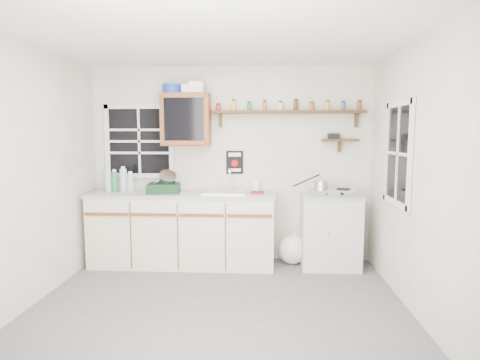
{
  "coord_description": "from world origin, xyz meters",
  "views": [
    {
      "loc": [
        0.42,
        -3.59,
        1.65
      ],
      "look_at": [
        0.18,
        0.55,
        1.17
      ],
      "focal_mm": 30.0,
      "sensor_mm": 36.0,
      "label": 1
    }
  ],
  "objects_px": {
    "hotplate": "(332,192)",
    "right_cabinet": "(330,231)",
    "main_cabinet": "(183,229)",
    "upper_cabinet": "(186,120)",
    "dish_rack": "(165,185)",
    "spice_shelf": "(288,111)"
  },
  "relations": [
    {
      "from": "main_cabinet",
      "to": "upper_cabinet",
      "type": "bearing_deg",
      "value": 76.32
    },
    {
      "from": "dish_rack",
      "to": "spice_shelf",
      "type": "bearing_deg",
      "value": 3.2
    },
    {
      "from": "right_cabinet",
      "to": "hotplate",
      "type": "height_order",
      "value": "hotplate"
    },
    {
      "from": "spice_shelf",
      "to": "dish_rack",
      "type": "bearing_deg",
      "value": -171.08
    },
    {
      "from": "right_cabinet",
      "to": "spice_shelf",
      "type": "distance_m",
      "value": 1.57
    },
    {
      "from": "right_cabinet",
      "to": "main_cabinet",
      "type": "bearing_deg",
      "value": -179.21
    },
    {
      "from": "hotplate",
      "to": "right_cabinet",
      "type": "bearing_deg",
      "value": 111.97
    },
    {
      "from": "upper_cabinet",
      "to": "dish_rack",
      "type": "bearing_deg",
      "value": -145.42
    },
    {
      "from": "main_cabinet",
      "to": "hotplate",
      "type": "bearing_deg",
      "value": 0.17
    },
    {
      "from": "right_cabinet",
      "to": "upper_cabinet",
      "type": "height_order",
      "value": "upper_cabinet"
    },
    {
      "from": "main_cabinet",
      "to": "spice_shelf",
      "type": "xyz_separation_m",
      "value": [
        1.31,
        0.21,
        1.47
      ]
    },
    {
      "from": "upper_cabinet",
      "to": "dish_rack",
      "type": "height_order",
      "value": "upper_cabinet"
    },
    {
      "from": "upper_cabinet",
      "to": "main_cabinet",
      "type": "bearing_deg",
      "value": -103.68
    },
    {
      "from": "dish_rack",
      "to": "hotplate",
      "type": "height_order",
      "value": "dish_rack"
    },
    {
      "from": "right_cabinet",
      "to": "spice_shelf",
      "type": "height_order",
      "value": "spice_shelf"
    },
    {
      "from": "main_cabinet",
      "to": "dish_rack",
      "type": "relative_size",
      "value": 5.59
    },
    {
      "from": "right_cabinet",
      "to": "upper_cabinet",
      "type": "relative_size",
      "value": 1.4
    },
    {
      "from": "upper_cabinet",
      "to": "right_cabinet",
      "type": "bearing_deg",
      "value": -3.76
    },
    {
      "from": "spice_shelf",
      "to": "dish_rack",
      "type": "distance_m",
      "value": 1.8
    },
    {
      "from": "upper_cabinet",
      "to": "dish_rack",
      "type": "distance_m",
      "value": 0.87
    },
    {
      "from": "right_cabinet",
      "to": "hotplate",
      "type": "xyz_separation_m",
      "value": [
        0.01,
        -0.02,
        0.49
      ]
    },
    {
      "from": "spice_shelf",
      "to": "hotplate",
      "type": "xyz_separation_m",
      "value": [
        0.53,
        -0.21,
        -0.98
      ]
    }
  ]
}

